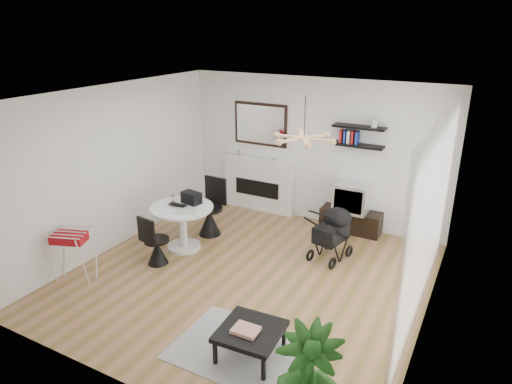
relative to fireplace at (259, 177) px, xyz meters
The scene contains 25 objects.
floor 2.75m from the fireplace, 65.59° to the right, with size 5.00×5.00×0.00m, color olive.
ceiling 3.34m from the fireplace, 65.59° to the right, with size 5.00×5.00×0.00m, color white.
wall_back 1.29m from the fireplace, ahead, with size 5.00×5.00×0.00m, color white.
wall_left 2.88m from the fireplace, 120.01° to the right, with size 5.00×5.00×0.00m, color white.
wall_right 4.39m from the fireplace, 33.95° to the right, with size 5.00×5.00×0.00m, color white.
sheer_curtain 4.20m from the fireplace, 32.43° to the right, with size 0.04×3.60×2.60m, color white.
fireplace is the anchor object (origin of this frame).
shelf_lower 2.16m from the fireplace, ahead, with size 0.90×0.25×0.04m, color black.
shelf_upper 2.32m from the fireplace, ahead, with size 0.90×0.25×0.04m, color black.
pendant_lamp 3.15m from the fireplace, 49.71° to the right, with size 0.90×0.90×0.10m, color tan, non-canonical shape.
tv_console 2.02m from the fireplace, ahead, with size 1.09×0.38×0.41m, color black.
crt_tv 1.96m from the fireplace, ahead, with size 0.59×0.52×0.52m.
dining_table 2.15m from the fireplace, 98.44° to the right, with size 1.04×1.04×0.76m.
laptop 2.21m from the fireplace, 100.19° to the right, with size 0.32×0.21×0.03m, color black.
black_bag 1.94m from the fireplace, 97.72° to the right, with size 0.32×0.19×0.19m, color black.
newspaper 2.24m from the fireplace, 93.40° to the right, with size 0.34×0.28×0.01m, color silver.
drinking_glass 2.08m from the fireplace, 106.33° to the right, with size 0.06×0.06×0.11m, color white.
chair_far 1.49m from the fireplace, 99.11° to the right, with size 0.49×0.49×1.02m.
chair_near 2.80m from the fireplace, 97.62° to the right, with size 0.40×0.42×0.83m.
drying_rack 3.87m from the fireplace, 106.23° to the right, with size 0.68×0.66×0.81m.
stroller 2.36m from the fireplace, 31.69° to the right, with size 0.60×0.81×0.92m.
rug 4.35m from the fireplace, 64.56° to the right, with size 1.60×1.15×0.01m, color #A5A5A5.
coffee_table 4.39m from the fireplace, 63.31° to the right, with size 0.73×0.73×0.35m.
magazines 4.43m from the fireplace, 63.94° to the right, with size 0.29×0.23×0.04m, color #DC5237.
potted_plant 5.38m from the fireplace, 57.35° to the right, with size 0.61×0.61×1.09m, color #1B4F16.
Camera 1 is at (2.94, -5.20, 3.59)m, focal length 32.00 mm.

